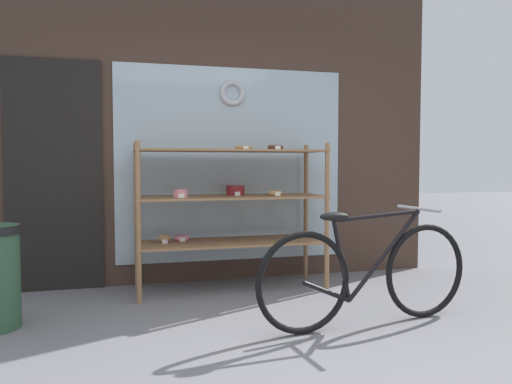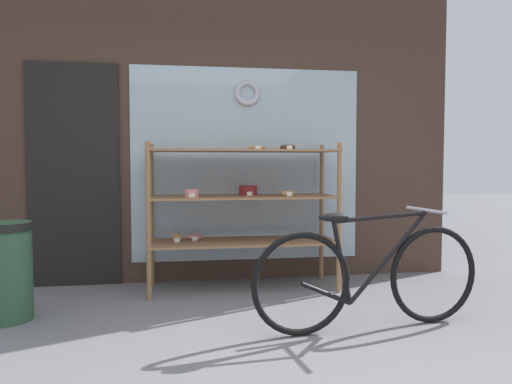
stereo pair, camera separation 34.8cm
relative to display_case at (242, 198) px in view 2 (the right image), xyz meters
The scene contains 5 objects.
ground_plane 2.12m from the display_case, 92.99° to the right, with size 30.00×30.00×0.00m, color slate.
storefront_facade 0.86m from the display_case, 109.39° to the left, with size 4.63×0.13×3.23m.
display_case is the anchor object (origin of this frame).
bicycle 1.54m from the display_case, 60.40° to the right, with size 1.72×0.46×0.84m.
trash_bin 2.02m from the display_case, 160.14° to the right, with size 0.40×0.40×0.73m.
Camera 2 is at (-0.50, -2.59, 1.15)m, focal length 35.00 mm.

